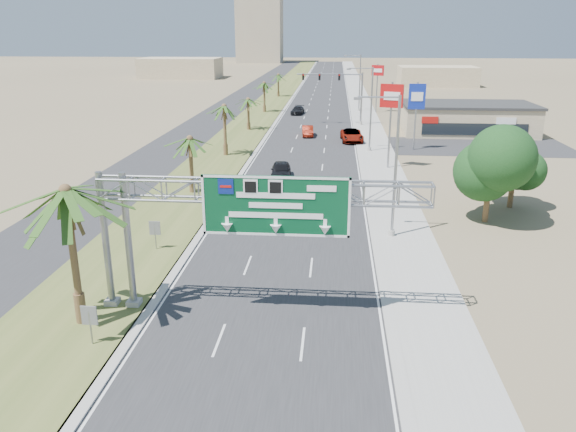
{
  "coord_description": "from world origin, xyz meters",
  "views": [
    {
      "loc": [
        3.26,
        -16.19,
        14.06
      ],
      "look_at": [
        0.76,
        13.46,
        4.2
      ],
      "focal_mm": 35.0,
      "sensor_mm": 36.0,
      "label": 1
    }
  ],
  "objects_px": {
    "sign_gantry": "(245,202)",
    "pole_sign_blue": "(417,99)",
    "palm_near": "(65,191)",
    "car_far": "(298,110)",
    "car_right_lane": "(352,135)",
    "pole_sign_red_near": "(391,101)",
    "car_left_lane": "(281,170)",
    "pole_sign_red_far": "(378,74)",
    "store_building": "(467,119)",
    "signal_mast": "(348,93)",
    "car_mid_lane": "(308,131)"
  },
  "relations": [
    {
      "from": "car_right_lane",
      "to": "pole_sign_red_near",
      "type": "bearing_deg",
      "value": -80.71
    },
    {
      "from": "signal_mast",
      "to": "pole_sign_red_far",
      "type": "bearing_deg",
      "value": 70.27
    },
    {
      "from": "palm_near",
      "to": "car_mid_lane",
      "type": "xyz_separation_m",
      "value": [
        8.66,
        53.77,
        -6.22
      ]
    },
    {
      "from": "pole_sign_red_near",
      "to": "car_left_lane",
      "type": "bearing_deg",
      "value": -154.54
    },
    {
      "from": "car_mid_lane",
      "to": "car_right_lane",
      "type": "relative_size",
      "value": 0.73
    },
    {
      "from": "store_building",
      "to": "pole_sign_blue",
      "type": "bearing_deg",
      "value": -125.58
    },
    {
      "from": "car_right_lane",
      "to": "pole_sign_red_near",
      "type": "distance_m",
      "value": 16.63
    },
    {
      "from": "car_left_lane",
      "to": "car_far",
      "type": "bearing_deg",
      "value": 87.78
    },
    {
      "from": "car_right_lane",
      "to": "car_far",
      "type": "relative_size",
      "value": 1.25
    },
    {
      "from": "pole_sign_red_far",
      "to": "car_mid_lane",
      "type": "bearing_deg",
      "value": -113.78
    },
    {
      "from": "store_building",
      "to": "pole_sign_red_near",
      "type": "height_order",
      "value": "pole_sign_red_near"
    },
    {
      "from": "car_far",
      "to": "pole_sign_red_far",
      "type": "xyz_separation_m",
      "value": [
        13.91,
        3.81,
        5.99
      ]
    },
    {
      "from": "pole_sign_red_far",
      "to": "signal_mast",
      "type": "bearing_deg",
      "value": -109.73
    },
    {
      "from": "car_left_lane",
      "to": "palm_near",
      "type": "bearing_deg",
      "value": -107.5
    },
    {
      "from": "palm_near",
      "to": "store_building",
      "type": "height_order",
      "value": "palm_near"
    },
    {
      "from": "store_building",
      "to": "pole_sign_blue",
      "type": "xyz_separation_m",
      "value": [
        -9.0,
        -12.58,
        4.15
      ]
    },
    {
      "from": "sign_gantry",
      "to": "palm_near",
      "type": "distance_m",
      "value": 8.41
    },
    {
      "from": "car_far",
      "to": "pole_sign_red_far",
      "type": "distance_m",
      "value": 15.61
    },
    {
      "from": "sign_gantry",
      "to": "pole_sign_blue",
      "type": "bearing_deg",
      "value": 72.08
    },
    {
      "from": "palm_near",
      "to": "store_building",
      "type": "bearing_deg",
      "value": 61.72
    },
    {
      "from": "car_mid_lane",
      "to": "pole_sign_red_near",
      "type": "xyz_separation_m",
      "value": [
        9.54,
        -18.59,
        6.41
      ]
    },
    {
      "from": "car_left_lane",
      "to": "pole_sign_blue",
      "type": "height_order",
      "value": "pole_sign_blue"
    },
    {
      "from": "store_building",
      "to": "car_left_lane",
      "type": "xyz_separation_m",
      "value": [
        -24.0,
        -28.05,
        -1.18
      ]
    },
    {
      "from": "pole_sign_red_near",
      "to": "car_mid_lane",
      "type": "bearing_deg",
      "value": 117.17
    },
    {
      "from": "pole_sign_red_near",
      "to": "pole_sign_red_far",
      "type": "height_order",
      "value": "pole_sign_red_near"
    },
    {
      "from": "pole_sign_red_near",
      "to": "pole_sign_blue",
      "type": "relative_size",
      "value": 1.1
    },
    {
      "from": "sign_gantry",
      "to": "pole_sign_red_far",
      "type": "height_order",
      "value": "pole_sign_red_far"
    },
    {
      "from": "pole_sign_blue",
      "to": "pole_sign_red_far",
      "type": "xyz_separation_m",
      "value": [
        -2.47,
        33.47,
        0.53
      ]
    },
    {
      "from": "sign_gantry",
      "to": "store_building",
      "type": "distance_m",
      "value": 60.77
    },
    {
      "from": "pole_sign_red_far",
      "to": "car_right_lane",
      "type": "bearing_deg",
      "value": -99.92
    },
    {
      "from": "signal_mast",
      "to": "pole_sign_red_far",
      "type": "xyz_separation_m",
      "value": [
        5.35,
        14.92,
        1.82
      ]
    },
    {
      "from": "sign_gantry",
      "to": "pole_sign_red_far",
      "type": "distance_m",
      "value": 77.84
    },
    {
      "from": "pole_sign_red_near",
      "to": "pole_sign_blue",
      "type": "height_order",
      "value": "pole_sign_red_near"
    },
    {
      "from": "car_mid_lane",
      "to": "pole_sign_blue",
      "type": "height_order",
      "value": "pole_sign_blue"
    },
    {
      "from": "palm_near",
      "to": "car_far",
      "type": "bearing_deg",
      "value": 85.57
    },
    {
      "from": "signal_mast",
      "to": "store_building",
      "type": "relative_size",
      "value": 0.57
    },
    {
      "from": "signal_mast",
      "to": "pole_sign_red_near",
      "type": "height_order",
      "value": "pole_sign_red_near"
    },
    {
      "from": "palm_near",
      "to": "car_far",
      "type": "relative_size",
      "value": 1.76
    },
    {
      "from": "pole_sign_red_near",
      "to": "pole_sign_red_far",
      "type": "xyz_separation_m",
      "value": [
        1.53,
        43.71,
        -0.45
      ]
    },
    {
      "from": "store_building",
      "to": "car_far",
      "type": "bearing_deg",
      "value": 146.06
    },
    {
      "from": "car_left_lane",
      "to": "car_far",
      "type": "distance_m",
      "value": 45.16
    },
    {
      "from": "car_left_lane",
      "to": "car_right_lane",
      "type": "height_order",
      "value": "same"
    },
    {
      "from": "sign_gantry",
      "to": "signal_mast",
      "type": "bearing_deg",
      "value": 84.26
    },
    {
      "from": "sign_gantry",
      "to": "pole_sign_blue",
      "type": "height_order",
      "value": "pole_sign_blue"
    },
    {
      "from": "palm_near",
      "to": "car_far",
      "type": "height_order",
      "value": "palm_near"
    },
    {
      "from": "sign_gantry",
      "to": "store_building",
      "type": "xyz_separation_m",
      "value": [
        23.06,
        56.07,
        -4.06
      ]
    },
    {
      "from": "store_building",
      "to": "car_mid_lane",
      "type": "height_order",
      "value": "store_building"
    },
    {
      "from": "car_far",
      "to": "pole_sign_blue",
      "type": "distance_m",
      "value": 34.33
    },
    {
      "from": "car_far",
      "to": "pole_sign_red_near",
      "type": "distance_m",
      "value": 42.27
    },
    {
      "from": "signal_mast",
      "to": "car_mid_lane",
      "type": "height_order",
      "value": "signal_mast"
    }
  ]
}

